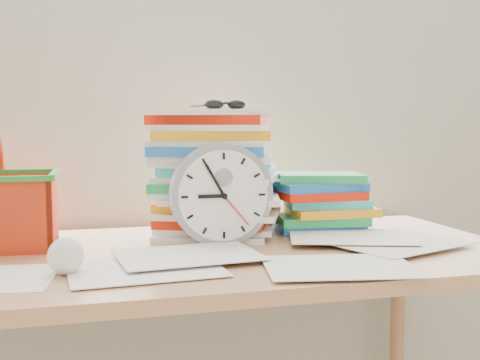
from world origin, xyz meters
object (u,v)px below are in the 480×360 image
object	(u,v)px
clock	(221,194)
book_stack	(325,202)
desk	(212,282)
paper_stack	(214,173)

from	to	relation	value
clock	book_stack	xyz separation A→B (m)	(0.31, 0.11, -0.04)
desk	clock	xyz separation A→B (m)	(0.03, 0.05, 0.19)
paper_stack	clock	distance (m)	0.14
desk	paper_stack	xyz separation A→B (m)	(0.05, 0.19, 0.23)
desk	paper_stack	world-z (taller)	paper_stack
book_stack	paper_stack	bearing A→B (deg)	175.66
clock	book_stack	world-z (taller)	clock
desk	book_stack	distance (m)	0.41
paper_stack	clock	size ratio (longest dim) A/B	1.34
desk	clock	bearing A→B (deg)	55.19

